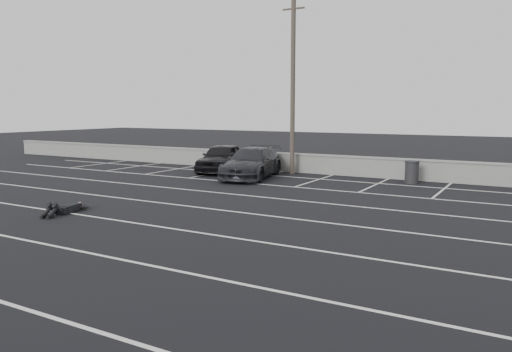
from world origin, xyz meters
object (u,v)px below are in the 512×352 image
Objects in this scene: car_left at (222,158)px; car_right at (252,163)px; trash_bin at (412,172)px; person at (70,205)px; utility_pole at (293,86)px.

car_left is 2.94m from car_right.
trash_bin is 0.42× the size of person.
car_left is at bearing 85.44° from person.
trash_bin is (10.29, 0.81, -0.24)m from car_left.
car_right is 4.80m from utility_pole.
utility_pole is 13.94m from person.
person is (-1.09, -10.56, -0.53)m from car_right.
car_left is 5.61m from utility_pole.
car_right is 4.92× the size of trash_bin.
person is at bearing -108.68° from car_right.
car_right is at bearing -114.94° from utility_pole.
car_left is 0.88× the size of car_right.
utility_pole reaches higher than car_left.
car_right is (2.67, -1.24, -0.02)m from car_left.
car_right is at bearing -39.43° from car_left.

